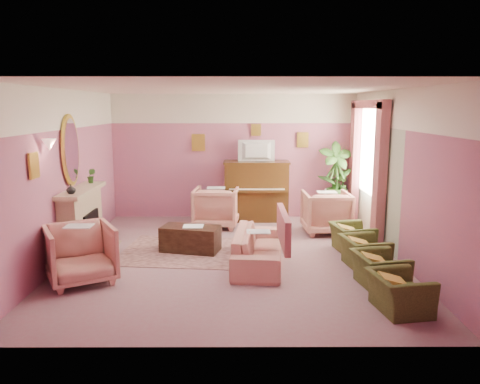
{
  "coord_description": "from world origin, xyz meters",
  "views": [
    {
      "loc": [
        0.1,
        -7.59,
        2.52
      ],
      "look_at": [
        0.13,
        0.4,
        1.05
      ],
      "focal_mm": 35.0,
      "sensor_mm": 36.0,
      "label": 1
    }
  ],
  "objects_px": {
    "olive_chair_b": "(380,264)",
    "sofa": "(258,241)",
    "coffee_table": "(191,239)",
    "olive_chair_a": "(399,286)",
    "television": "(257,149)",
    "floral_armchair_front": "(80,251)",
    "floral_armchair_right": "(326,210)",
    "olive_chair_d": "(352,233)",
    "side_table": "(336,205)",
    "floral_armchair_left": "(216,205)",
    "olive_chair_c": "(364,247)",
    "piano": "(256,191)"
  },
  "relations": [
    {
      "from": "television",
      "to": "side_table",
      "type": "distance_m",
      "value": 2.18
    },
    {
      "from": "floral_armchair_right",
      "to": "olive_chair_c",
      "type": "height_order",
      "value": "floral_armchair_right"
    },
    {
      "from": "coffee_table",
      "to": "olive_chair_c",
      "type": "distance_m",
      "value": 2.96
    },
    {
      "from": "floral_armchair_left",
      "to": "olive_chair_a",
      "type": "bearing_deg",
      "value": -59.56
    },
    {
      "from": "floral_armchair_right",
      "to": "olive_chair_c",
      "type": "bearing_deg",
      "value": -83.69
    },
    {
      "from": "coffee_table",
      "to": "floral_armchair_front",
      "type": "distance_m",
      "value": 2.06
    },
    {
      "from": "television",
      "to": "floral_armchair_front",
      "type": "relative_size",
      "value": 0.85
    },
    {
      "from": "coffee_table",
      "to": "floral_armchair_right",
      "type": "xyz_separation_m",
      "value": [
        2.61,
        1.24,
        0.25
      ]
    },
    {
      "from": "olive_chair_b",
      "to": "olive_chair_c",
      "type": "bearing_deg",
      "value": 90.0
    },
    {
      "from": "sofa",
      "to": "floral_armchair_front",
      "type": "bearing_deg",
      "value": -163.43
    },
    {
      "from": "olive_chair_b",
      "to": "olive_chair_c",
      "type": "relative_size",
      "value": 1.0
    },
    {
      "from": "olive_chair_a",
      "to": "olive_chair_d",
      "type": "height_order",
      "value": "same"
    },
    {
      "from": "floral_armchair_front",
      "to": "olive_chair_c",
      "type": "xyz_separation_m",
      "value": [
        4.28,
        0.64,
        -0.15
      ]
    },
    {
      "from": "olive_chair_b",
      "to": "sofa",
      "type": "bearing_deg",
      "value": 150.21
    },
    {
      "from": "coffee_table",
      "to": "floral_armchair_right",
      "type": "relative_size",
      "value": 1.06
    },
    {
      "from": "sofa",
      "to": "television",
      "type": "bearing_deg",
      "value": 88.53
    },
    {
      "from": "piano",
      "to": "coffee_table",
      "type": "bearing_deg",
      "value": -118.01
    },
    {
      "from": "olive_chair_a",
      "to": "sofa",
      "type": "bearing_deg",
      "value": 133.28
    },
    {
      "from": "olive_chair_a",
      "to": "olive_chair_d",
      "type": "xyz_separation_m",
      "value": [
        0.0,
        2.46,
        0.0
      ]
    },
    {
      "from": "coffee_table",
      "to": "olive_chair_d",
      "type": "height_order",
      "value": "olive_chair_d"
    },
    {
      "from": "television",
      "to": "olive_chair_a",
      "type": "height_order",
      "value": "television"
    },
    {
      "from": "olive_chair_b",
      "to": "side_table",
      "type": "distance_m",
      "value": 3.94
    },
    {
      "from": "olive_chair_a",
      "to": "floral_armchair_front",
      "type": "bearing_deg",
      "value": 166.8
    },
    {
      "from": "olive_chair_b",
      "to": "olive_chair_d",
      "type": "height_order",
      "value": "same"
    },
    {
      "from": "olive_chair_d",
      "to": "side_table",
      "type": "xyz_separation_m",
      "value": [
        0.18,
        2.29,
        0.03
      ]
    },
    {
      "from": "olive_chair_a",
      "to": "olive_chair_b",
      "type": "relative_size",
      "value": 1.0
    },
    {
      "from": "olive_chair_b",
      "to": "floral_armchair_front",
      "type": "bearing_deg",
      "value": 177.54
    },
    {
      "from": "coffee_table",
      "to": "floral_armchair_right",
      "type": "distance_m",
      "value": 2.9
    },
    {
      "from": "coffee_table",
      "to": "olive_chair_b",
      "type": "height_order",
      "value": "olive_chair_b"
    },
    {
      "from": "olive_chair_d",
      "to": "side_table",
      "type": "relative_size",
      "value": 1.06
    },
    {
      "from": "floral_armchair_left",
      "to": "olive_chair_d",
      "type": "distance_m",
      "value": 3.02
    },
    {
      "from": "television",
      "to": "olive_chair_a",
      "type": "bearing_deg",
      "value": -71.36
    },
    {
      "from": "coffee_table",
      "to": "olive_chair_b",
      "type": "relative_size",
      "value": 1.35
    },
    {
      "from": "olive_chair_d",
      "to": "floral_armchair_front",
      "type": "bearing_deg",
      "value": -161.21
    },
    {
      "from": "floral_armchair_right",
      "to": "olive_chair_a",
      "type": "bearing_deg",
      "value": -86.48
    },
    {
      "from": "floral_armchair_left",
      "to": "olive_chair_c",
      "type": "xyz_separation_m",
      "value": [
        2.47,
        -2.56,
        -0.15
      ]
    },
    {
      "from": "piano",
      "to": "olive_chair_b",
      "type": "xyz_separation_m",
      "value": [
        1.6,
        -3.97,
        -0.33
      ]
    },
    {
      "from": "television",
      "to": "olive_chair_b",
      "type": "xyz_separation_m",
      "value": [
        1.6,
        -3.92,
        -1.28
      ]
    },
    {
      "from": "coffee_table",
      "to": "olive_chair_a",
      "type": "distance_m",
      "value": 3.76
    },
    {
      "from": "piano",
      "to": "television",
      "type": "height_order",
      "value": "television"
    },
    {
      "from": "television",
      "to": "olive_chair_d",
      "type": "height_order",
      "value": "television"
    },
    {
      "from": "piano",
      "to": "olive_chair_d",
      "type": "height_order",
      "value": "piano"
    },
    {
      "from": "olive_chair_d",
      "to": "floral_armchair_right",
      "type": "bearing_deg",
      "value": 100.43
    },
    {
      "from": "side_table",
      "to": "floral_armchair_left",
      "type": "bearing_deg",
      "value": -168.18
    },
    {
      "from": "coffee_table",
      "to": "floral_armchair_left",
      "type": "xyz_separation_m",
      "value": [
        0.37,
        1.74,
        0.25
      ]
    },
    {
      "from": "floral_armchair_right",
      "to": "side_table",
      "type": "relative_size",
      "value": 1.34
    },
    {
      "from": "sofa",
      "to": "olive_chair_b",
      "type": "bearing_deg",
      "value": -29.79
    },
    {
      "from": "olive_chair_b",
      "to": "olive_chair_d",
      "type": "distance_m",
      "value": 1.64
    },
    {
      "from": "floral_armchair_right",
      "to": "side_table",
      "type": "height_order",
      "value": "floral_armchair_right"
    },
    {
      "from": "floral_armchair_left",
      "to": "olive_chair_c",
      "type": "distance_m",
      "value": 3.56
    }
  ]
}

